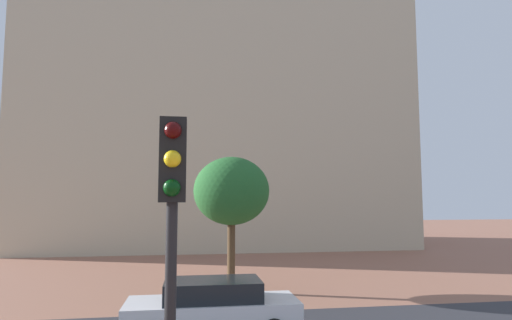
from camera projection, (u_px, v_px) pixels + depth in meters
The scene contains 4 objects.
landmark_building at pixel (217, 103), 35.13m from camera, with size 29.16×12.34×40.44m.
car_white at pixel (213, 309), 11.22m from camera, with size 4.57×1.92×1.48m.
traffic_light_pole at pixel (171, 245), 4.38m from camera, with size 0.28×0.34×4.49m.
tree_curb_far at pixel (232, 191), 16.90m from camera, with size 3.04×3.04×5.36m.
Camera 1 is at (-2.03, -1.41, 3.62)m, focal length 29.50 mm.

